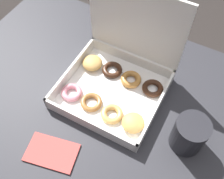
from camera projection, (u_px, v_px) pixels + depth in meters
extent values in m
plane|color=#2D2826|center=(108.00, 179.00, 1.44)|extent=(8.00, 8.00, 0.00)
cube|color=#2D2D33|center=(105.00, 115.00, 0.81)|extent=(1.12, 0.82, 0.03)
cylinder|color=#2D2D33|center=(57.00, 57.00, 1.44)|extent=(0.06, 0.06, 0.74)
cube|color=white|center=(112.00, 93.00, 0.84)|extent=(0.31, 0.29, 0.01)
cube|color=white|center=(89.00, 124.00, 0.75)|extent=(0.31, 0.01, 0.04)
cube|color=white|center=(132.00, 58.00, 0.88)|extent=(0.31, 0.01, 0.04)
cube|color=white|center=(72.00, 70.00, 0.86)|extent=(0.01, 0.29, 0.04)
cube|color=white|center=(156.00, 108.00, 0.78)|extent=(0.01, 0.29, 0.04)
cube|color=white|center=(136.00, 24.00, 0.77)|extent=(0.31, 0.01, 0.25)
torus|color=pink|center=(72.00, 93.00, 0.82)|extent=(0.07, 0.07, 0.02)
torus|color=#9E6633|center=(91.00, 102.00, 0.80)|extent=(0.07, 0.07, 0.02)
torus|color=tan|center=(112.00, 113.00, 0.78)|extent=(0.07, 0.07, 0.02)
ellipsoid|color=tan|center=(133.00, 123.00, 0.76)|extent=(0.07, 0.07, 0.03)
ellipsoid|color=tan|center=(92.00, 63.00, 0.88)|extent=(0.07, 0.07, 0.03)
torus|color=#381E11|center=(112.00, 70.00, 0.87)|extent=(0.07, 0.07, 0.02)
torus|color=#B77A38|center=(131.00, 79.00, 0.85)|extent=(0.07, 0.07, 0.02)
torus|color=#381E11|center=(153.00, 88.00, 0.83)|extent=(0.07, 0.07, 0.02)
cylinder|color=#232328|center=(189.00, 134.00, 0.70)|extent=(0.09, 0.09, 0.11)
cylinder|color=black|center=(194.00, 126.00, 0.66)|extent=(0.08, 0.08, 0.01)
cube|color=#CC4C47|center=(52.00, 152.00, 0.73)|extent=(0.16, 0.12, 0.01)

